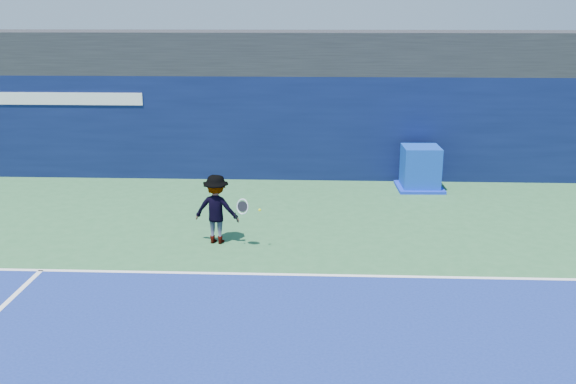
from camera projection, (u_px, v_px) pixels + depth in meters
The scene contains 7 objects.
ground at pixel (298, 359), 9.16m from camera, with size 80.00×80.00×0.00m, color #2C6338.
baseline at pixel (302, 275), 12.04m from camera, with size 24.00×0.10×0.01m, color white.
stadium_band at pixel (309, 52), 19.23m from camera, with size 36.00×3.00×1.20m, color black.
back_wall_assembly at pixel (308, 127), 18.84m from camera, with size 36.00×1.03×3.00m.
equipment_cart at pixel (420, 170), 17.75m from camera, with size 1.28×1.28×1.20m.
tennis_player at pixel (217, 209), 13.56m from camera, with size 1.24×0.73×1.49m.
tennis_ball at pixel (260, 210), 13.16m from camera, with size 0.06×0.06×0.06m.
Camera 1 is at (0.22, -8.16, 4.79)m, focal length 40.00 mm.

